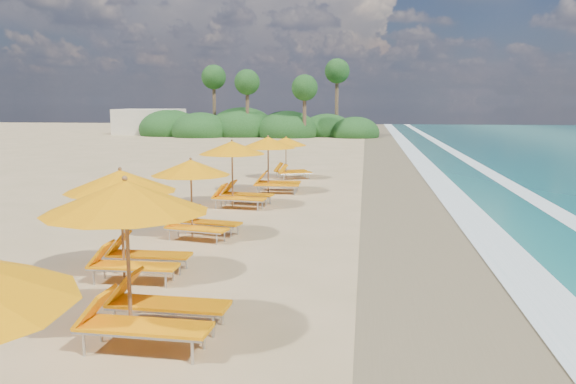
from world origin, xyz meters
TOP-DOWN VIEW (x-y plane):
  - ground at (0.00, 0.00)m, footprint 160.00×160.00m
  - wet_sand at (4.00, 0.00)m, footprint 4.00×160.00m
  - surf_foam at (6.70, 0.00)m, footprint 4.00×160.00m
  - station_1 at (-1.30, -7.56)m, footprint 2.84×2.63m
  - station_2 at (-2.76, -4.41)m, footprint 2.51×2.31m
  - station_3 at (-2.41, -0.65)m, footprint 2.68×2.57m
  - station_4 at (-2.35, 4.15)m, footprint 2.79×2.64m
  - station_5 at (-1.64, 7.59)m, footprint 2.54×2.35m
  - station_6 at (-1.53, 12.01)m, footprint 2.67×2.65m
  - treeline at (-9.94, 45.51)m, footprint 25.80×8.80m
  - beach_building at (-22.00, 48.00)m, footprint 7.00×5.00m

SIDE VIEW (x-z plane):
  - ground at x=0.00m, z-range 0.00..0.00m
  - wet_sand at x=4.00m, z-range 0.00..0.01m
  - surf_foam at x=6.70m, z-range 0.02..0.03m
  - treeline at x=-9.94m, z-range -3.87..5.86m
  - station_6 at x=-1.53m, z-range 0.12..2.16m
  - station_3 at x=-2.41m, z-range 0.13..2.32m
  - station_5 at x=-1.64m, z-range 0.14..2.46m
  - station_2 at x=-2.76m, z-range 0.14..2.49m
  - station_4 at x=-2.35m, z-range 0.14..2.52m
  - beach_building at x=-22.00m, z-range 0.00..2.80m
  - station_1 at x=-1.30m, z-range 0.16..2.74m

